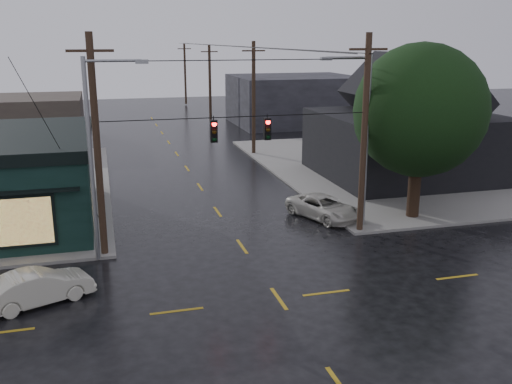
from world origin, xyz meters
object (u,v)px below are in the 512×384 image
object	(u,v)px
utility_pole_ne	(359,232)
suv_silver	(324,207)
utility_pole_nw	(105,256)
sedan_cream	(38,287)
corner_tree	(420,111)

from	to	relation	value
utility_pole_ne	suv_silver	size ratio (longest dim) A/B	2.18
utility_pole_nw	sedan_cream	size ratio (longest dim) A/B	2.49
utility_pole_nw	utility_pole_ne	world-z (taller)	same
utility_pole_ne	corner_tree	bearing A→B (deg)	19.57
corner_tree	suv_silver	bearing A→B (deg)	164.70
utility_pole_nw	utility_pole_ne	distance (m)	13.00
corner_tree	sedan_cream	size ratio (longest dim) A/B	2.35
utility_pole_nw	suv_silver	xyz separation A→B (m)	(12.05, 2.71, 0.65)
suv_silver	sedan_cream	bearing A→B (deg)	-175.97
sedan_cream	suv_silver	size ratio (longest dim) A/B	0.87
utility_pole_nw	suv_silver	distance (m)	12.37
utility_pole_nw	suv_silver	size ratio (longest dim) A/B	2.18
corner_tree	utility_pole_nw	bearing A→B (deg)	-175.31
corner_tree	suv_silver	size ratio (longest dim) A/B	2.05
sedan_cream	utility_pole_ne	bearing A→B (deg)	-96.94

